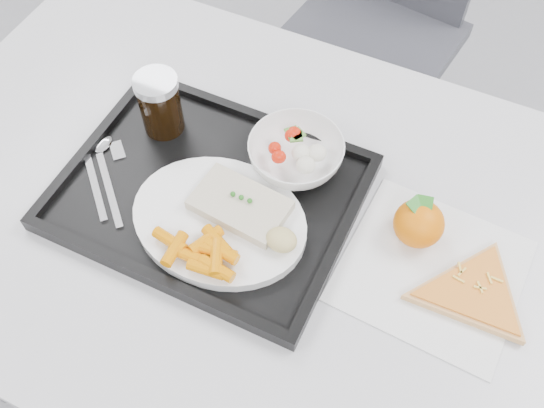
% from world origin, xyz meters
% --- Properties ---
extents(table, '(1.20, 0.80, 0.75)m').
position_xyz_m(table, '(0.00, 0.30, 0.68)').
color(table, silver).
rests_on(table, ground).
extents(chair, '(0.47, 0.47, 0.93)m').
position_xyz_m(chair, '(-0.05, 1.13, 0.54)').
color(chair, '#35353C').
rests_on(chair, ground).
extents(tray, '(0.45, 0.35, 0.03)m').
position_xyz_m(tray, '(-0.07, 0.29, 0.76)').
color(tray, black).
rests_on(tray, table).
extents(dinner_plate, '(0.27, 0.27, 0.02)m').
position_xyz_m(dinner_plate, '(-0.02, 0.25, 0.77)').
color(dinner_plate, white).
rests_on(dinner_plate, tray).
extents(fish_fillet, '(0.15, 0.10, 0.03)m').
position_xyz_m(fish_fillet, '(-0.00, 0.28, 0.79)').
color(fish_fillet, beige).
rests_on(fish_fillet, dinner_plate).
extents(bread_roll, '(0.05, 0.04, 0.03)m').
position_xyz_m(bread_roll, '(0.08, 0.25, 0.80)').
color(bread_roll, '#F1C08F').
rests_on(bread_roll, dinner_plate).
extents(salad_bowl, '(0.15, 0.15, 0.05)m').
position_xyz_m(salad_bowl, '(0.03, 0.40, 0.79)').
color(salad_bowl, white).
rests_on(salad_bowl, tray).
extents(cola_glass, '(0.07, 0.07, 0.11)m').
position_xyz_m(cola_glass, '(-0.20, 0.38, 0.82)').
color(cola_glass, black).
rests_on(cola_glass, tray).
extents(cutlery, '(0.14, 0.15, 0.01)m').
position_xyz_m(cutlery, '(-0.24, 0.26, 0.77)').
color(cutlery, silver).
rests_on(cutlery, tray).
extents(napkin, '(0.26, 0.25, 0.00)m').
position_xyz_m(napkin, '(0.29, 0.32, 0.75)').
color(napkin, silver).
rests_on(napkin, table).
extents(tangerine, '(0.09, 0.09, 0.07)m').
position_xyz_m(tangerine, '(0.25, 0.36, 0.79)').
color(tangerine, orange).
rests_on(tangerine, napkin).
extents(pizza_slice, '(0.28, 0.28, 0.02)m').
position_xyz_m(pizza_slice, '(0.35, 0.30, 0.76)').
color(pizza_slice, '#D7B760').
rests_on(pizza_slice, napkin).
extents(carrot_pile, '(0.14, 0.09, 0.03)m').
position_xyz_m(carrot_pile, '(-0.01, 0.18, 0.80)').
color(carrot_pile, orange).
rests_on(carrot_pile, dinner_plate).
extents(salad_contents, '(0.09, 0.08, 0.02)m').
position_xyz_m(salad_contents, '(0.03, 0.40, 0.80)').
color(salad_contents, red).
rests_on(salad_contents, salad_bowl).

